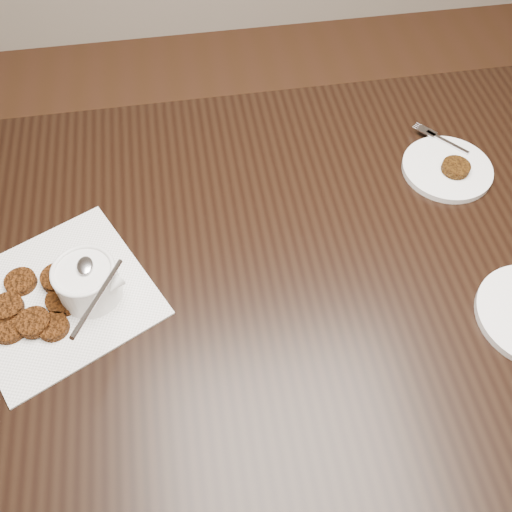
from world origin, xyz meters
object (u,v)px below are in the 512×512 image
Objects in this scene: table at (282,362)px; sauce_ramekin at (82,270)px; plate_with_patty at (448,166)px; napkin at (60,296)px.

sauce_ramekin is at bearing 179.36° from table.
plate_with_patty is at bearing 27.35° from table.
table is at bearing -152.65° from plate_with_patty.
table is 0.56m from sauce_ramekin.
table is 10.74× the size of sauce_ramekin.
table is 5.32× the size of napkin.
sauce_ramekin is 0.79× the size of plate_with_patty.
table is 0.55m from plate_with_patty.
napkin is at bearing 175.53° from sauce_ramekin.
sauce_ramekin reaches higher than table.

